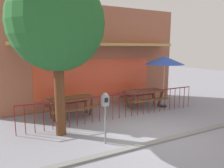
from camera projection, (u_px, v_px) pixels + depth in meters
ground at (147, 135)px, 6.66m from camera, size 40.00×40.00×0.00m
pub_storefront at (95, 57)px, 9.96m from camera, size 8.73×1.34×4.61m
patio_fence_front at (119, 102)px, 8.14m from camera, size 7.36×0.04×0.97m
picnic_table_left at (71, 102)px, 8.35m from camera, size 1.88×1.46×0.79m
picnic_table_right at (144, 94)px, 9.82m from camera, size 1.87×1.45×0.79m
patio_umbrella at (164, 61)px, 9.59m from camera, size 1.77×1.77×2.34m
parking_meter_near at (105, 105)px, 5.88m from camera, size 0.18×0.17×1.48m
street_tree at (57, 24)px, 6.16m from camera, size 2.82×2.82×4.82m
curb_edge at (159, 142)px, 6.16m from camera, size 12.23×0.20×0.11m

